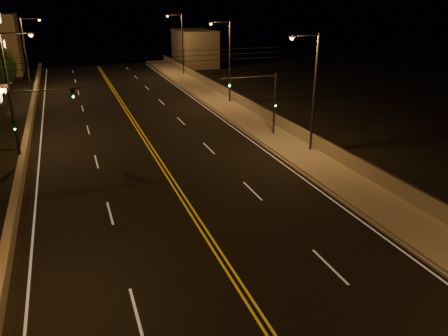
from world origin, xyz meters
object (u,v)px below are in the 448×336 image
object	(u,v)px
traffic_signal_right	(264,97)
streetlight_2	(228,57)
streetlight_5	(12,84)
traffic_signal_left	(29,117)
streetlight_1	(312,87)
streetlight_6	(27,50)
streetlight_3	(181,41)

from	to	relation	value
traffic_signal_right	streetlight_2	bearing A→B (deg)	83.16
streetlight_5	traffic_signal_left	size ratio (longest dim) A/B	1.65
streetlight_1	streetlight_6	size ratio (longest dim) A/B	1.00
streetlight_5	traffic_signal_right	xyz separation A→B (m)	(19.87, -4.11, -1.74)
traffic_signal_right	streetlight_1	bearing A→B (deg)	-72.65
streetlight_3	streetlight_2	bearing A→B (deg)	-90.00
streetlight_3	traffic_signal_left	world-z (taller)	streetlight_3
streetlight_3	traffic_signal_right	xyz separation A→B (m)	(-1.58, -33.62, -1.74)
traffic_signal_left	streetlight_5	bearing A→B (deg)	106.00
streetlight_2	streetlight_5	size ratio (longest dim) A/B	1.00
streetlight_2	streetlight_5	xyz separation A→B (m)	(-21.45, -9.05, 0.00)
streetlight_3	traffic_signal_left	xyz separation A→B (m)	(-20.27, -33.62, -1.74)
streetlight_3	streetlight_6	xyz separation A→B (m)	(-21.45, -5.26, 0.00)
streetlight_1	streetlight_5	bearing A→B (deg)	156.88
traffic_signal_left	streetlight_1	bearing A→B (deg)	-13.99
streetlight_2	streetlight_5	distance (m)	23.28
traffic_signal_right	traffic_signal_left	bearing A→B (deg)	180.00
streetlight_6	streetlight_5	bearing A→B (deg)	-90.00
streetlight_3	streetlight_5	size ratio (longest dim) A/B	1.00
streetlight_1	streetlight_3	bearing A→B (deg)	90.00
streetlight_2	traffic_signal_left	distance (m)	24.23
streetlight_2	streetlight_6	bearing A→B (deg)	144.69
streetlight_2	streetlight_3	world-z (taller)	same
streetlight_2	streetlight_5	world-z (taller)	same
streetlight_1	streetlight_6	bearing A→B (deg)	122.70
streetlight_6	streetlight_1	bearing A→B (deg)	-57.30
streetlight_6	traffic_signal_right	distance (m)	34.67
streetlight_6	traffic_signal_left	distance (m)	28.43
traffic_signal_left	streetlight_2	bearing A→B (deg)	32.99
streetlight_1	streetlight_2	distance (m)	18.21
streetlight_3	traffic_signal_right	world-z (taller)	streetlight_3
streetlight_2	traffic_signal_right	size ratio (longest dim) A/B	1.65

